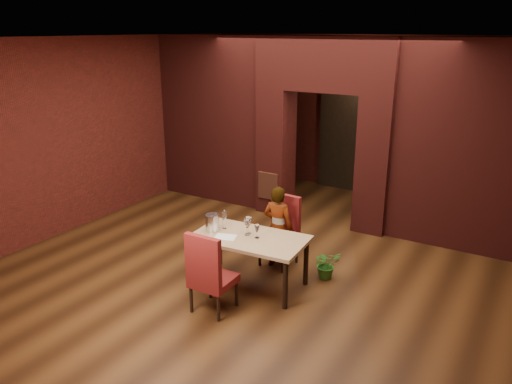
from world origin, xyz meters
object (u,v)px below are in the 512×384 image
at_px(wine_glass_a, 248,225).
at_px(person_seated, 278,227).
at_px(chair_far, 279,232).
at_px(water_bottle, 225,219).
at_px(potted_plant, 326,264).
at_px(wine_bucket, 212,223).
at_px(chair_near, 213,271).
at_px(wine_glass_c, 257,231).
at_px(wine_glass_b, 247,227).
at_px(dining_table, 250,261).

bearing_deg(wine_glass_a, person_seated, 77.54).
relative_size(chair_far, water_bottle, 3.93).
xyz_separation_m(wine_glass_a, potted_plant, (0.88, 0.63, -0.61)).
relative_size(wine_glass_a, water_bottle, 0.88).
height_order(person_seated, wine_bucket, person_seated).
distance_m(chair_near, wine_glass_c, 0.84).
distance_m(wine_glass_a, wine_glass_c, 0.19).
xyz_separation_m(person_seated, wine_glass_c, (0.04, -0.66, 0.18)).
distance_m(person_seated, wine_glass_b, 0.68).
distance_m(wine_glass_b, potted_plant, 1.26).
relative_size(chair_far, wine_glass_b, 4.67).
relative_size(wine_bucket, potted_plant, 0.57).
distance_m(wine_glass_c, potted_plant, 1.15).
xyz_separation_m(chair_near, wine_glass_b, (-0.01, 0.80, 0.29)).
bearing_deg(person_seated, wine_glass_b, 76.14).
bearing_deg(wine_glass_b, water_bottle, 174.35).
xyz_separation_m(chair_near, person_seated, (0.11, 1.43, 0.09)).
height_order(dining_table, wine_glass_b, wine_glass_b).
relative_size(wine_glass_a, wine_bucket, 0.99).
bearing_deg(water_bottle, wine_glass_c, -5.93).
relative_size(wine_glass_a, wine_glass_c, 1.26).
height_order(chair_far, wine_glass_a, chair_far).
xyz_separation_m(water_bottle, potted_plant, (1.26, 0.64, -0.63)).
height_order(chair_near, water_bottle, chair_near).
distance_m(wine_glass_a, wine_bucket, 0.50).
xyz_separation_m(dining_table, wine_bucket, (-0.54, -0.08, 0.47)).
xyz_separation_m(wine_glass_a, water_bottle, (-0.38, -0.01, 0.02)).
height_order(chair_far, water_bottle, chair_far).
relative_size(wine_glass_b, wine_glass_c, 1.21).
height_order(dining_table, chair_near, chair_near).
bearing_deg(wine_glass_a, chair_near, -88.51).
height_order(dining_table, wine_glass_a, wine_glass_a).
distance_m(water_bottle, potted_plant, 1.55).
bearing_deg(potted_plant, chair_far, 178.17).
height_order(dining_table, water_bottle, water_bottle).
bearing_deg(wine_bucket, dining_table, 8.54).
bearing_deg(person_seated, chair_near, 82.56).
bearing_deg(wine_glass_a, water_bottle, -178.48).
bearing_deg(chair_far, chair_near, -89.22).
bearing_deg(chair_far, wine_glass_b, -94.02).
distance_m(wine_glass_b, water_bottle, 0.39).
bearing_deg(wine_glass_c, potted_plant, 44.34).
bearing_deg(wine_glass_a, chair_far, 80.43).
bearing_deg(chair_far, potted_plant, 2.31).
xyz_separation_m(dining_table, wine_glass_c, (0.10, 0.02, 0.44)).
bearing_deg(potted_plant, wine_glass_a, -144.66).
height_order(wine_glass_a, wine_glass_b, wine_glass_a).
relative_size(person_seated, water_bottle, 4.68).
distance_m(person_seated, potted_plant, 0.86).
height_order(person_seated, wine_glass_b, person_seated).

